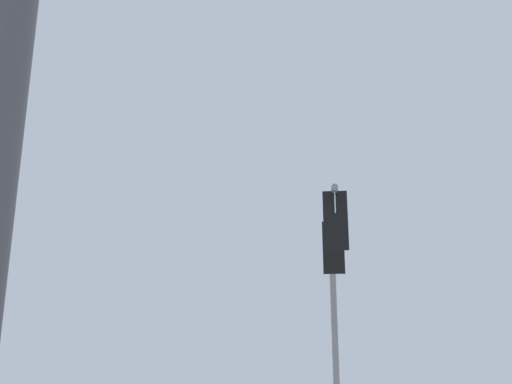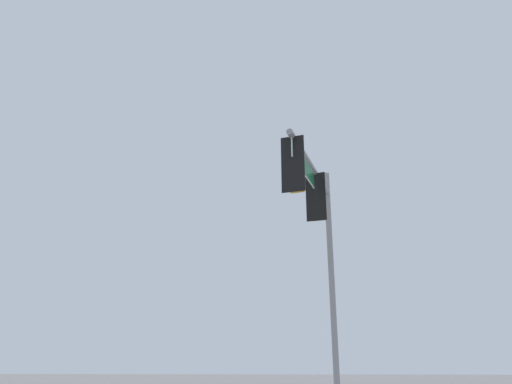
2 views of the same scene
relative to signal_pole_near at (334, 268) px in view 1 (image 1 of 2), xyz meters
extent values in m
cylinder|color=gray|center=(-1.81, 0.18, -1.70)|extent=(0.16, 0.16, 7.02)
cylinder|color=gray|center=(0.29, -0.03, 1.21)|extent=(4.20, 0.57, 0.14)
cube|color=black|center=(-0.15, 0.02, 0.54)|extent=(0.08, 0.52, 1.30)
cube|color=#B79314|center=(-0.34, 0.03, 0.54)|extent=(0.39, 0.35, 1.10)
cylinder|color=#B79314|center=(-0.34, 0.03, 1.15)|extent=(0.04, 0.04, 0.12)
cylinder|color=#340503|center=(-0.54, 0.05, 0.87)|extent=(0.05, 0.22, 0.22)
cylinder|color=yellow|center=(-0.54, 0.05, 0.54)|extent=(0.05, 0.22, 0.22)
cylinder|color=black|center=(-0.54, 0.05, 0.21)|extent=(0.05, 0.22, 0.22)
cube|color=black|center=(2.15, -0.22, 0.54)|extent=(0.08, 0.52, 1.30)
cube|color=#B79314|center=(1.96, -0.20, 0.54)|extent=(0.39, 0.35, 1.10)
cylinder|color=#B79314|center=(1.96, -0.20, 1.15)|extent=(0.04, 0.04, 0.12)
cylinder|color=#340503|center=(1.76, -0.18, 0.87)|extent=(0.05, 0.22, 0.22)
cylinder|color=yellow|center=(1.76, -0.18, 0.54)|extent=(0.05, 0.22, 0.22)
cylinder|color=black|center=(1.76, -0.18, 0.21)|extent=(0.05, 0.22, 0.22)
cube|color=#0F602D|center=(1.13, -0.11, 0.91)|extent=(2.11, 0.25, 0.39)
cube|color=white|center=(1.13, -0.11, 0.91)|extent=(2.16, 0.24, 0.45)
camera|label=1|loc=(16.52, -2.14, -3.72)|focal=50.00mm
camera|label=2|loc=(12.09, 1.28, -3.71)|focal=35.00mm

